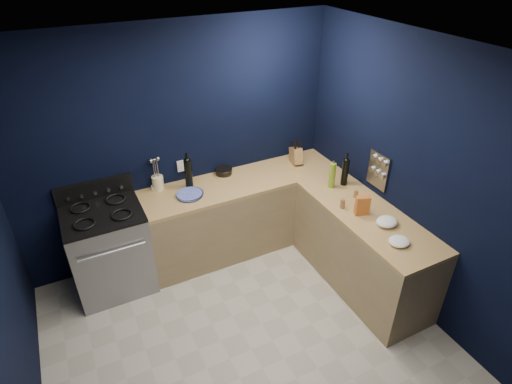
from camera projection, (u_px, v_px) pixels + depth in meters
floor at (252, 350)px, 3.85m from camera, size 3.50×3.50×0.02m
ceiling at (249, 64)px, 2.46m from camera, size 3.50×3.50×0.02m
wall_back at (179, 147)px, 4.48m from camera, size 3.50×0.02×2.60m
wall_right at (423, 185)px, 3.82m from camera, size 0.02×3.50×2.60m
cab_back at (243, 214)px, 4.93m from camera, size 2.30×0.63×0.86m
top_back at (243, 182)px, 4.69m from camera, size 2.30×0.63×0.04m
cab_right at (362, 250)px, 4.38m from camera, size 0.63×1.67×0.86m
top_right at (368, 215)px, 4.14m from camera, size 0.63×1.67×0.04m
gas_range at (110, 251)px, 4.32m from camera, size 0.76×0.66×0.92m
oven_door at (116, 270)px, 4.09m from camera, size 0.59×0.02×0.42m
cooktop at (101, 213)px, 4.07m from camera, size 0.76×0.66×0.03m
backguard at (94, 190)px, 4.24m from camera, size 0.76×0.06×0.20m
spice_panel at (378, 170)px, 4.29m from camera, size 0.02×0.28×0.38m
wall_outlet at (181, 166)px, 4.58m from camera, size 0.09×0.02×0.13m
plate_stack at (189, 195)px, 4.39m from camera, size 0.35×0.35×0.03m
ramekin at (155, 187)px, 4.51m from camera, size 0.12×0.12×0.04m
utensil_crock at (158, 183)px, 4.48m from camera, size 0.13×0.13×0.15m
wine_bottle_back at (188, 174)px, 4.46m from camera, size 0.11×0.11×0.33m
lemon_basket at (224, 171)px, 4.78m from camera, size 0.22×0.22×0.07m
knife_block at (296, 156)px, 4.98m from camera, size 0.14×0.24×0.24m
wine_bottle_right at (345, 172)px, 4.53m from camera, size 0.10×0.10×0.30m
oil_bottle at (332, 175)px, 4.48m from camera, size 0.08×0.08×0.29m
spice_jar_near at (343, 203)px, 4.19m from camera, size 0.05×0.05×0.10m
spice_jar_far at (356, 194)px, 4.36m from camera, size 0.05×0.05×0.08m
crouton_bag at (362, 205)px, 4.07m from camera, size 0.15×0.11×0.20m
towel_front at (387, 222)px, 3.95m from camera, size 0.27×0.25×0.07m
towel_end at (399, 241)px, 3.71m from camera, size 0.22×0.20×0.06m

